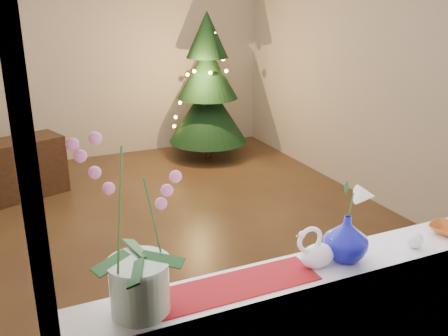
# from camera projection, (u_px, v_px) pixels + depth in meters

# --- Properties ---
(ground) EXTENTS (5.00, 5.00, 0.00)m
(ground) POSITION_uv_depth(u_px,v_px,m) (158.00, 233.00, 4.46)
(ground) COLOR #352115
(ground) RESTS_ON ground
(wall_back) EXTENTS (4.50, 0.10, 2.70)m
(wall_back) POSITION_uv_depth(u_px,v_px,m) (93.00, 52.00, 6.17)
(wall_back) COLOR #BDB2A5
(wall_back) RESTS_ON ground
(wall_front) EXTENTS (4.50, 0.10, 2.70)m
(wall_front) POSITION_uv_depth(u_px,v_px,m) (341.00, 182.00, 1.87)
(wall_front) COLOR #BDB2A5
(wall_front) RESTS_ON ground
(wall_right) EXTENTS (0.10, 5.00, 2.70)m
(wall_right) POSITION_uv_depth(u_px,v_px,m) (372.00, 66.00, 4.90)
(wall_right) COLOR #BDB2A5
(wall_right) RESTS_ON ground
(windowsill) EXTENTS (2.20, 0.26, 0.04)m
(windowsill) POSITION_uv_depth(u_px,v_px,m) (314.00, 270.00, 2.13)
(windowsill) COLOR white
(windowsill) RESTS_ON window_apron
(window_frame) EXTENTS (2.22, 0.06, 1.60)m
(window_frame) POSITION_uv_depth(u_px,v_px,m) (343.00, 88.00, 1.78)
(window_frame) COLOR white
(window_frame) RESTS_ON windowsill
(runner) EXTENTS (0.70, 0.20, 0.01)m
(runner) POSITION_uv_depth(u_px,v_px,m) (234.00, 286.00, 1.97)
(runner) COLOR maroon
(runner) RESTS_ON windowsill
(orchid_pot) EXTENTS (0.24, 0.24, 0.68)m
(orchid_pot) POSITION_uv_depth(u_px,v_px,m) (136.00, 226.00, 1.71)
(orchid_pot) COLOR beige
(orchid_pot) RESTS_ON windowsill
(swan) EXTENTS (0.23, 0.16, 0.18)m
(swan) POSITION_uv_depth(u_px,v_px,m) (318.00, 247.00, 2.10)
(swan) COLOR white
(swan) RESTS_ON windowsill
(blue_vase) EXTENTS (0.28, 0.28, 0.23)m
(blue_vase) POSITION_uv_depth(u_px,v_px,m) (346.00, 235.00, 2.15)
(blue_vase) COLOR #060973
(blue_vase) RESTS_ON windowsill
(lily) EXTENTS (0.13, 0.07, 0.18)m
(lily) POSITION_uv_depth(u_px,v_px,m) (350.00, 191.00, 2.08)
(lily) COLOR white
(lily) RESTS_ON blue_vase
(paperweight) EXTENTS (0.08, 0.08, 0.07)m
(paperweight) POSITION_uv_depth(u_px,v_px,m) (415.00, 240.00, 2.27)
(paperweight) COLOR white
(paperweight) RESTS_ON windowsill
(amber_dish) EXTENTS (0.18, 0.18, 0.03)m
(amber_dish) POSITION_uv_depth(u_px,v_px,m) (447.00, 230.00, 2.42)
(amber_dish) COLOR #A9531D
(amber_dish) RESTS_ON windowsill
(xmas_tree) EXTENTS (1.30, 1.30, 1.84)m
(xmas_tree) POSITION_uv_depth(u_px,v_px,m) (208.00, 87.00, 6.28)
(xmas_tree) COLOR black
(xmas_tree) RESTS_ON ground
(side_table) EXTENTS (0.91, 0.66, 0.62)m
(side_table) POSITION_uv_depth(u_px,v_px,m) (22.00, 168.00, 5.20)
(side_table) COLOR black
(side_table) RESTS_ON ground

